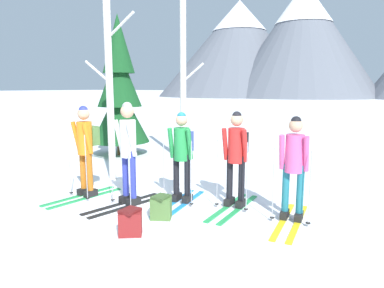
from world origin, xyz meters
TOP-DOWN VIEW (x-y plane):
  - ground_plane at (0.00, 0.00)m, footprint 400.00×400.00m
  - skier_in_orange at (-1.74, -0.54)m, footprint 0.60×1.62m
  - skier_in_white at (-0.74, -0.52)m, footprint 0.69×1.64m
  - skier_in_green at (0.02, 0.07)m, footprint 0.61×1.65m
  - skier_in_red at (0.97, 0.30)m, footprint 0.61×1.65m
  - skier_in_pink at (1.99, 0.14)m, footprint 0.61×1.68m
  - pine_tree_near at (-3.99, 3.03)m, footprint 1.75×1.75m
  - birch_tree_tall at (-2.19, 0.66)m, footprint 1.32×0.29m
  - birch_tree_slender at (-1.81, 3.17)m, footprint 0.90×0.41m
  - backpack_on_snow_front at (0.16, -0.81)m, footprint 0.39×0.35m
  - backpack_on_snow_beside at (0.14, -1.55)m, footprint 0.40×0.38m
  - mountain_ridge_distant at (-0.76, 75.70)m, footprint 94.35×53.00m

SIDE VIEW (x-z plane):
  - ground_plane at x=0.00m, z-range 0.00..0.00m
  - backpack_on_snow_front at x=0.16m, z-range 0.00..0.38m
  - backpack_on_snow_beside at x=0.14m, z-range 0.00..0.38m
  - skier_in_pink at x=1.99m, z-range 0.07..1.71m
  - skier_in_green at x=0.02m, z-range 0.10..1.74m
  - skier_in_red at x=0.97m, z-range 0.10..1.78m
  - skier_in_orange at x=-1.74m, z-range 0.11..1.85m
  - skier_in_white at x=-0.74m, z-range 0.11..1.93m
  - pine_tree_near at x=-3.99m, z-range -0.18..4.04m
  - birch_tree_tall at x=-2.19m, z-range 0.04..4.05m
  - birch_tree_slender at x=-1.81m, z-range 0.02..4.96m
  - mountain_ridge_distant at x=-0.76m, z-range -1.05..23.33m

